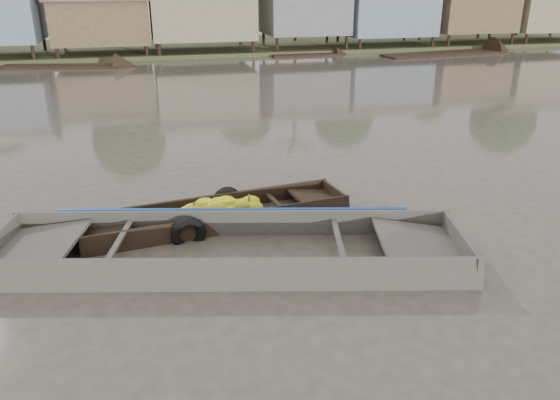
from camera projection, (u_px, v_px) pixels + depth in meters
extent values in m
plane|color=#453F35|center=(256.00, 271.00, 9.50)|extent=(120.00, 120.00, 0.00)
cube|color=#384723|center=(163.00, 49.00, 39.13)|extent=(120.00, 12.00, 0.50)
cube|color=brown|center=(101.00, 21.00, 34.30)|extent=(5.80, 4.60, 2.70)
cube|color=gray|center=(201.00, 12.00, 35.55)|extent=(6.50, 5.30, 3.30)
cube|color=slate|center=(304.00, 11.00, 37.14)|extent=(5.40, 4.70, 2.90)
cube|color=slate|center=(385.00, 12.00, 38.53)|extent=(6.00, 5.00, 3.10)
cube|color=brown|center=(467.00, 11.00, 40.01)|extent=(5.70, 4.90, 2.80)
cube|color=gray|center=(544.00, 6.00, 41.37)|extent=(6.30, 5.10, 3.40)
cylinder|color=#473323|center=(114.00, 3.00, 37.27)|extent=(0.28, 0.28, 6.30)
cylinder|color=#473323|center=(242.00, 8.00, 40.39)|extent=(0.28, 0.28, 5.25)
cylinder|color=#473323|center=(348.00, 5.00, 41.22)|extent=(0.28, 0.28, 5.60)
cylinder|color=#473323|center=(436.00, 10.00, 44.11)|extent=(0.28, 0.28, 4.55)
cube|color=black|center=(219.00, 225.00, 11.43)|extent=(5.50, 1.78, 0.08)
cube|color=black|center=(211.00, 206.00, 11.85)|extent=(5.50, 0.92, 0.51)
cube|color=black|center=(226.00, 227.00, 10.84)|extent=(5.50, 0.92, 0.51)
cube|color=black|center=(334.00, 198.00, 12.29)|extent=(0.23, 1.20, 0.48)
cube|color=black|center=(315.00, 198.00, 12.10)|extent=(1.08, 1.16, 0.19)
cube|color=black|center=(81.00, 237.00, 10.40)|extent=(0.23, 1.20, 0.48)
cube|color=black|center=(106.00, 231.00, 10.54)|extent=(1.08, 1.16, 0.19)
cube|color=black|center=(155.00, 221.00, 10.86)|extent=(0.26, 1.16, 0.05)
cube|color=black|center=(276.00, 202.00, 11.76)|extent=(0.26, 1.16, 0.05)
ellipsoid|color=yellow|center=(191.00, 224.00, 10.86)|extent=(0.47, 0.35, 0.26)
ellipsoid|color=yellow|center=(225.00, 202.00, 11.26)|extent=(0.49, 0.37, 0.28)
ellipsoid|color=yellow|center=(250.00, 202.00, 11.75)|extent=(0.47, 0.36, 0.27)
ellipsoid|color=yellow|center=(188.00, 224.00, 10.84)|extent=(0.47, 0.36, 0.27)
ellipsoid|color=yellow|center=(179.00, 218.00, 10.99)|extent=(0.48, 0.37, 0.27)
ellipsoid|color=yellow|center=(222.00, 208.00, 11.21)|extent=(0.43, 0.33, 0.24)
ellipsoid|color=yellow|center=(181.00, 229.00, 10.77)|extent=(0.38, 0.29, 0.22)
ellipsoid|color=yellow|center=(215.00, 208.00, 11.09)|extent=(0.46, 0.35, 0.26)
ellipsoid|color=yellow|center=(208.00, 206.00, 11.39)|extent=(0.43, 0.33, 0.24)
ellipsoid|color=yellow|center=(254.00, 207.00, 11.43)|extent=(0.44, 0.34, 0.25)
ellipsoid|color=yellow|center=(205.00, 204.00, 11.19)|extent=(0.46, 0.35, 0.26)
ellipsoid|color=yellow|center=(175.00, 223.00, 10.98)|extent=(0.37, 0.28, 0.21)
ellipsoid|color=yellow|center=(208.00, 207.00, 11.45)|extent=(0.39, 0.30, 0.22)
ellipsoid|color=yellow|center=(227.00, 218.00, 11.08)|extent=(0.39, 0.30, 0.22)
ellipsoid|color=yellow|center=(186.00, 221.00, 10.90)|extent=(0.48, 0.37, 0.27)
ellipsoid|color=yellow|center=(209.00, 210.00, 11.13)|extent=(0.45, 0.34, 0.25)
ellipsoid|color=yellow|center=(226.00, 204.00, 11.73)|extent=(0.40, 0.30, 0.23)
ellipsoid|color=yellow|center=(243.00, 204.00, 11.77)|extent=(0.42, 0.32, 0.24)
ellipsoid|color=yellow|center=(218.00, 202.00, 11.33)|extent=(0.37, 0.28, 0.21)
ellipsoid|color=yellow|center=(225.00, 204.00, 11.68)|extent=(0.42, 0.32, 0.24)
ellipsoid|color=yellow|center=(201.00, 205.00, 11.43)|extent=(0.38, 0.29, 0.22)
ellipsoid|color=yellow|center=(266.00, 213.00, 11.37)|extent=(0.40, 0.30, 0.23)
ellipsoid|color=yellow|center=(174.00, 217.00, 11.11)|extent=(0.44, 0.33, 0.25)
ellipsoid|color=yellow|center=(193.00, 210.00, 11.14)|extent=(0.48, 0.37, 0.27)
ellipsoid|color=yellow|center=(206.00, 207.00, 11.31)|extent=(0.42, 0.32, 0.24)
ellipsoid|color=yellow|center=(190.00, 220.00, 10.92)|extent=(0.43, 0.32, 0.24)
ellipsoid|color=yellow|center=(241.00, 205.00, 11.28)|extent=(0.38, 0.29, 0.21)
ellipsoid|color=yellow|center=(235.00, 205.00, 11.34)|extent=(0.44, 0.34, 0.25)
ellipsoid|color=yellow|center=(228.00, 211.00, 11.19)|extent=(0.42, 0.32, 0.24)
ellipsoid|color=yellow|center=(214.00, 205.00, 11.36)|extent=(0.46, 0.35, 0.26)
ellipsoid|color=yellow|center=(205.00, 216.00, 10.94)|extent=(0.37, 0.28, 0.21)
ellipsoid|color=yellow|center=(187.00, 211.00, 11.11)|extent=(0.41, 0.31, 0.23)
cylinder|color=#3F6626|center=(194.00, 207.00, 11.07)|extent=(0.04, 0.04, 0.18)
cylinder|color=#3F6626|center=(227.00, 202.00, 11.31)|extent=(0.04, 0.04, 0.18)
cylinder|color=#3F6626|center=(249.00, 198.00, 11.48)|extent=(0.04, 0.04, 0.18)
torus|color=black|center=(227.00, 201.00, 12.05)|extent=(0.69, 0.27, 0.67)
torus|color=black|center=(188.00, 234.00, 10.49)|extent=(0.72, 0.27, 0.70)
cube|color=#433E39|center=(230.00, 264.00, 9.89)|extent=(8.45, 3.65, 0.08)
cube|color=#433E39|center=(233.00, 225.00, 10.71)|extent=(8.25, 2.13, 0.67)
cube|color=#433E39|center=(224.00, 278.00, 8.84)|extent=(8.25, 2.13, 0.67)
cube|color=#433E39|center=(458.00, 248.00, 9.81)|extent=(0.54, 2.02, 0.64)
cube|color=#433E39|center=(419.00, 244.00, 9.78)|extent=(1.81, 2.06, 0.26)
cube|color=#433E39|center=(37.00, 246.00, 9.71)|extent=(1.81, 2.06, 0.26)
cube|color=#433E39|center=(118.00, 243.00, 9.70)|extent=(0.56, 1.95, 0.05)
cube|color=#433E39|center=(339.00, 242.00, 9.74)|extent=(0.56, 1.95, 0.05)
cube|color=#665E54|center=(229.00, 261.00, 9.87)|extent=(6.49, 3.03, 0.02)
cube|color=#103FA1|center=(233.00, 212.00, 10.67)|extent=(6.66, 1.68, 0.17)
torus|color=olive|center=(317.00, 268.00, 9.56)|extent=(0.47, 0.47, 0.07)
torus|color=olive|center=(317.00, 266.00, 9.54)|extent=(0.38, 0.38, 0.07)
cube|color=black|center=(305.00, 57.00, 35.62)|extent=(4.45, 1.03, 0.35)
cube|color=black|center=(443.00, 56.00, 36.06)|extent=(8.82, 3.03, 0.35)
cube|color=black|center=(62.00, 69.00, 30.92)|extent=(6.73, 2.69, 0.35)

